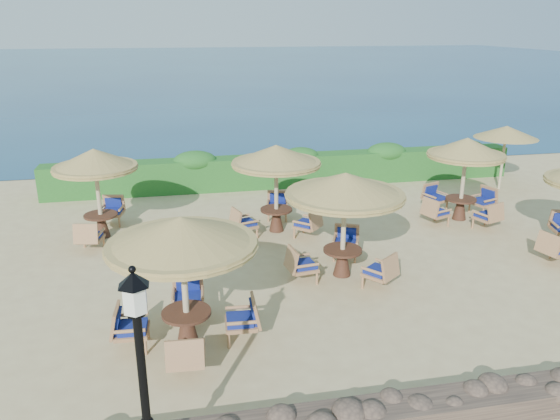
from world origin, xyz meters
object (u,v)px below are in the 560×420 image
at_px(cafe_set_3, 96,174).
at_px(cafe_set_5, 465,168).
at_px(cafe_set_1, 345,202).
at_px(cafe_set_4, 276,171).
at_px(extra_parasol, 506,132).
at_px(lamp_post, 145,400).
at_px(cafe_set_0, 183,258).

bearing_deg(cafe_set_3, cafe_set_5, -3.35).
relative_size(cafe_set_1, cafe_set_4, 1.05).
height_order(extra_parasol, cafe_set_4, cafe_set_4).
height_order(lamp_post, cafe_set_4, lamp_post).
bearing_deg(cafe_set_0, cafe_set_5, 32.18).
bearing_deg(extra_parasol, cafe_set_1, -143.45).
height_order(cafe_set_4, cafe_set_5, same).
relative_size(lamp_post, cafe_set_0, 1.16).
bearing_deg(cafe_set_1, cafe_set_0, -148.84).
height_order(extra_parasol, cafe_set_5, cafe_set_5).
distance_m(extra_parasol, cafe_set_1, 10.10).
height_order(extra_parasol, cafe_set_1, cafe_set_1).
xyz_separation_m(lamp_post, cafe_set_1, (4.49, 5.99, 0.38)).
bearing_deg(extra_parasol, cafe_set_3, -171.36).
bearing_deg(cafe_set_1, cafe_set_3, 147.94).
height_order(cafe_set_0, cafe_set_3, same).
bearing_deg(cafe_set_0, cafe_set_4, 63.23).
distance_m(lamp_post, cafe_set_4, 9.95).
xyz_separation_m(cafe_set_1, cafe_set_3, (-6.14, 3.85, -0.02)).
distance_m(cafe_set_0, cafe_set_5, 10.43).
height_order(cafe_set_0, cafe_set_1, same).
bearing_deg(lamp_post, extra_parasol, 43.60).
xyz_separation_m(cafe_set_3, cafe_set_4, (5.12, -0.52, -0.04)).
distance_m(extra_parasol, cafe_set_4, 9.53).
xyz_separation_m(extra_parasol, cafe_set_5, (-3.18, -2.81, -0.47)).
relative_size(extra_parasol, cafe_set_4, 0.87).
distance_m(cafe_set_4, cafe_set_5, 5.96).
relative_size(cafe_set_0, cafe_set_4, 1.03).
bearing_deg(cafe_set_4, cafe_set_0, -116.77).
xyz_separation_m(lamp_post, cafe_set_5, (9.42, 9.19, 0.15)).
bearing_deg(cafe_set_5, cafe_set_0, -147.82).
relative_size(cafe_set_0, cafe_set_1, 0.98).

